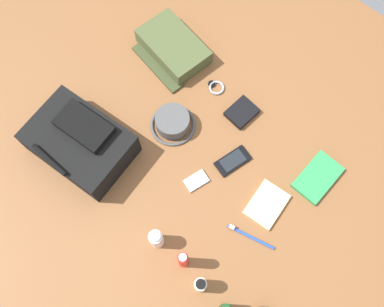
% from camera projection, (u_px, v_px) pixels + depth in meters
% --- Properties ---
extents(ground_plane, '(2.64, 2.02, 0.02)m').
position_uv_depth(ground_plane, '(192.00, 158.00, 1.58)').
color(ground_plane, brown).
rests_on(ground_plane, ground).
extents(backpack, '(0.38, 0.28, 0.15)m').
position_uv_depth(backpack, '(80.00, 142.00, 1.52)').
color(backpack, black).
rests_on(backpack, ground_plane).
extents(toiletry_pouch, '(0.30, 0.26, 0.07)m').
position_uv_depth(toiletry_pouch, '(173.00, 48.00, 1.69)').
color(toiletry_pouch, '#47512D').
rests_on(toiletry_pouch, ground_plane).
extents(bucket_hat, '(0.17, 0.17, 0.07)m').
position_uv_depth(bucket_hat, '(173.00, 122.00, 1.59)').
color(bucket_hat, '#4D4D4D').
rests_on(bucket_hat, ground_plane).
extents(lotion_bottle, '(0.04, 0.04, 0.11)m').
position_uv_depth(lotion_bottle, '(200.00, 285.00, 1.37)').
color(lotion_bottle, beige).
rests_on(lotion_bottle, ground_plane).
extents(sunscreen_spray, '(0.03, 0.03, 0.16)m').
position_uv_depth(sunscreen_spray, '(183.00, 260.00, 1.37)').
color(sunscreen_spray, red).
rests_on(sunscreen_spray, ground_plane).
extents(toothpaste_tube, '(0.05, 0.05, 0.12)m').
position_uv_depth(toothpaste_tube, '(156.00, 239.00, 1.41)').
color(toothpaste_tube, white).
rests_on(toothpaste_tube, ground_plane).
extents(paperback_novel, '(0.11, 0.18, 0.02)m').
position_uv_depth(paperback_novel, '(318.00, 177.00, 1.54)').
color(paperback_novel, '#2D934C').
rests_on(paperback_novel, ground_plane).
extents(cell_phone, '(0.09, 0.14, 0.01)m').
position_uv_depth(cell_phone, '(233.00, 161.00, 1.56)').
color(cell_phone, black).
rests_on(cell_phone, ground_plane).
extents(media_player, '(0.07, 0.10, 0.01)m').
position_uv_depth(media_player, '(196.00, 181.00, 1.54)').
color(media_player, '#B7B7BC').
rests_on(media_player, ground_plane).
extents(wristwatch, '(0.07, 0.06, 0.01)m').
position_uv_depth(wristwatch, '(216.00, 87.00, 1.67)').
color(wristwatch, '#99999E').
rests_on(wristwatch, ground_plane).
extents(toothbrush, '(0.17, 0.05, 0.02)m').
position_uv_depth(toothbrush, '(248.00, 236.00, 1.47)').
color(toothbrush, blue).
rests_on(toothbrush, ground_plane).
extents(wallet, '(0.10, 0.12, 0.02)m').
position_uv_depth(wallet, '(242.00, 112.00, 1.62)').
color(wallet, black).
rests_on(wallet, ground_plane).
extents(notepad, '(0.12, 0.16, 0.02)m').
position_uv_depth(notepad, '(267.00, 204.00, 1.50)').
color(notepad, beige).
rests_on(notepad, ground_plane).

